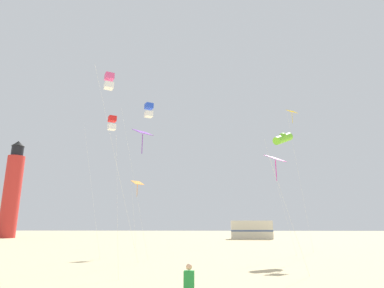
{
  "coord_description": "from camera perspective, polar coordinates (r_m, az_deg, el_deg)",
  "views": [
    {
      "loc": [
        1.74,
        -6.42,
        2.44
      ],
      "look_at": [
        0.99,
        10.63,
        6.67
      ],
      "focal_mm": 29.94,
      "sensor_mm": 36.0,
      "label": 1
    }
  ],
  "objects": [
    {
      "name": "kite_box_rainbow",
      "position": [
        23.92,
        -14.55,
        10.71
      ],
      "size": [
        3.03,
        3.03,
        12.83
      ],
      "color": "silver",
      "rests_on": "ground"
    },
    {
      "name": "kite_diamond_magenta",
      "position": [
        17.63,
        14.72,
        -3.09
      ],
      "size": [
        1.75,
        1.75,
        6.0
      ],
      "color": "silver",
      "rests_on": "ground"
    },
    {
      "name": "lighthouse_distant",
      "position": [
        64.15,
        -29.39,
        -7.3
      ],
      "size": [
        2.8,
        2.8,
        16.8
      ],
      "color": "red",
      "rests_on": "ground"
    },
    {
      "name": "kite_box_blue",
      "position": [
        26.46,
        -7.71,
        5.92
      ],
      "size": [
        2.81,
        2.51,
        11.96
      ],
      "color": "silver",
      "rests_on": "ground"
    },
    {
      "name": "kite_box_scarlet",
      "position": [
        27.13,
        -14.07,
        3.6
      ],
      "size": [
        2.66,
        2.61,
        11.0
      ],
      "color": "silver",
      "rests_on": "ground"
    },
    {
      "name": "kite_diamond_violet",
      "position": [
        17.58,
        -9.03,
        1.27
      ],
      "size": [
        2.21,
        2.21,
        7.46
      ],
      "color": "silver",
      "rests_on": "ground"
    },
    {
      "name": "kite_tube_lime",
      "position": [
        29.49,
        15.89,
        0.98
      ],
      "size": [
        2.78,
        2.79,
        10.45
      ],
      "color": "silver",
      "rests_on": "ground"
    },
    {
      "name": "kite_flyer_standing",
      "position": [
        11.29,
        -0.5,
        -23.22
      ],
      "size": [
        0.35,
        0.51,
        1.16
      ],
      "rotation": [
        0.0,
        0.0,
        3.12
      ],
      "color": "#238438",
      "rests_on": "ground"
    },
    {
      "name": "kite_diamond_orange",
      "position": [
        28.08,
        -9.72,
        -7.18
      ],
      "size": [
        1.22,
        1.22,
        6.02
      ],
      "color": "silver",
      "rests_on": "ground"
    },
    {
      "name": "kite_diamond_gold",
      "position": [
        32.43,
        17.45,
        4.48
      ],
      "size": [
        1.43,
        1.33,
        13.18
      ],
      "color": "silver",
      "rests_on": "ground"
    },
    {
      "name": "rv_van_cream",
      "position": [
        53.36,
        10.56,
        -14.8
      ],
      "size": [
        6.5,
        2.5,
        2.8
      ],
      "rotation": [
        0.0,
        0.0,
        -0.02
      ],
      "color": "beige",
      "rests_on": "ground"
    }
  ]
}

